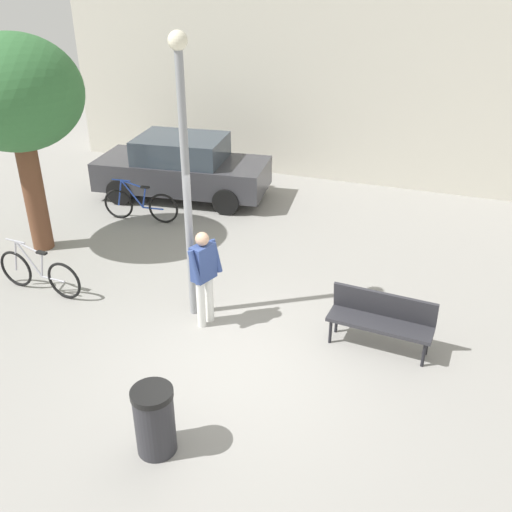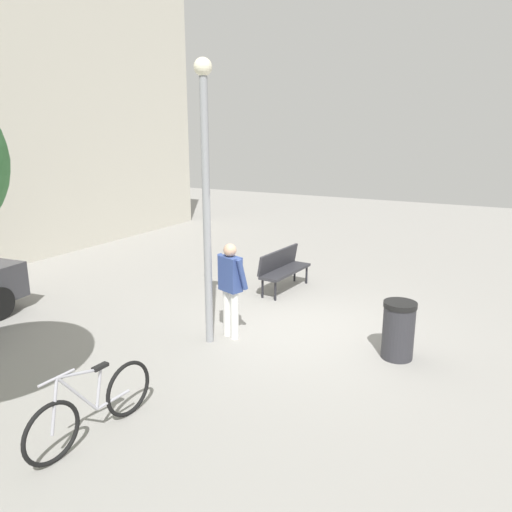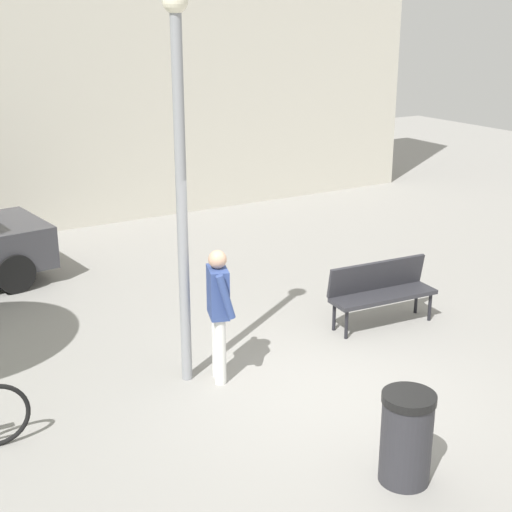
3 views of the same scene
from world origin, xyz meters
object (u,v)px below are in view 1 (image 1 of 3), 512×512
lamppost (185,162)px  park_bench (382,316)px  person_by_lamppost (204,273)px  trash_bin (155,420)px  parked_car_charcoal (182,168)px  bicycle_silver (39,273)px  plaza_tree (15,96)px  bicycle_blue (140,205)px

lamppost → park_bench: (3.14, 0.12, -2.15)m
lamppost → person_by_lamppost: size_ratio=2.73×
lamppost → trash_bin: (0.89, -2.96, -2.22)m
person_by_lamppost → parked_car_charcoal: size_ratio=0.38×
bicycle_silver → parked_car_charcoal: parked_car_charcoal is taller
bicycle_silver → parked_car_charcoal: size_ratio=0.41×
park_bench → bicycle_silver: bicycle_silver is taller
plaza_tree → bicycle_silver: (1.13, -1.51, -2.75)m
bicycle_blue → parked_car_charcoal: (0.27, 1.66, 0.39)m
person_by_lamppost → bicycle_blue: size_ratio=0.93×
park_bench → parked_car_charcoal: 7.31m
plaza_tree → bicycle_silver: bearing=-53.1°
trash_bin → plaza_tree: bearing=139.9°
lamppost → person_by_lamppost: (0.33, -0.23, -1.73)m
park_bench → bicycle_blue: (-5.92, 2.97, -0.16)m
park_bench → parked_car_charcoal: size_ratio=0.37×
plaza_tree → trash_bin: 6.97m
plaza_tree → bicycle_blue: plaza_tree is taller
lamppost → bicycle_blue: 4.76m
plaza_tree → lamppost: bearing=-16.5°
person_by_lamppost → park_bench: person_by_lamppost is taller
trash_bin → park_bench: bearing=53.8°
person_by_lamppost → trash_bin: (0.56, -2.73, -0.50)m
lamppost → parked_car_charcoal: (-2.51, 4.75, -1.92)m
park_bench → plaza_tree: 7.70m
plaza_tree → park_bench: bearing=-8.6°
parked_car_charcoal → lamppost: bearing=-62.1°
person_by_lamppost → trash_bin: size_ratio=1.80×
bicycle_silver → trash_bin: 4.62m
lamppost → bicycle_blue: lamppost is taller
park_bench → trash_bin: 3.81m
lamppost → plaza_tree: size_ratio=1.07×
bicycle_silver → plaza_tree: bearing=126.9°
person_by_lamppost → park_bench: (2.80, 0.35, -0.42)m
bicycle_silver → trash_bin: (3.79, -2.64, 0.08)m
person_by_lamppost → parked_car_charcoal: bearing=119.8°
bicycle_blue → person_by_lamppost: bearing=-46.8°
person_by_lamppost → bicycle_silver: bearing=-178.5°
park_bench → parked_car_charcoal: parked_car_charcoal is taller
lamppost → park_bench: lamppost is taller
plaza_tree → trash_bin: (4.92, -4.15, -2.67)m
person_by_lamppost → parked_car_charcoal: (-2.85, 4.98, -0.19)m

